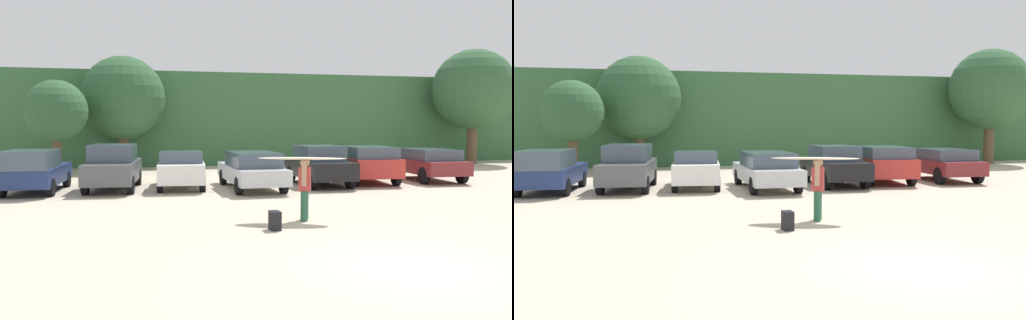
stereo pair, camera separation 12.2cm
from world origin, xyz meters
TOP-DOWN VIEW (x-y plane):
  - ground_plane at (0.00, 0.00)m, footprint 120.00×120.00m
  - hillside_ridge at (0.00, 28.14)m, footprint 108.00×12.00m
  - tree_right at (-8.11, 18.35)m, footprint 2.96×2.96m
  - tree_far_right at (-5.02, 21.21)m, footprint 4.54×4.54m
  - tree_center_left at (16.01, 20.12)m, footprint 4.96×4.96m
  - parked_car_navy at (-8.10, 11.95)m, footprint 2.11×4.26m
  - parked_car_dark_gray at (-5.34, 12.19)m, footprint 2.19×4.27m
  - parked_car_white at (-2.79, 12.07)m, footprint 2.09×4.07m
  - parked_car_silver at (-0.20, 11.14)m, footprint 1.86×4.76m
  - parked_car_black at (2.74, 11.69)m, footprint 1.86×4.10m
  - parked_car_red at (4.99, 12.11)m, footprint 2.39×4.34m
  - parked_car_maroon at (7.97, 12.14)m, footprint 2.10×4.08m
  - person_adult at (-0.34, 4.58)m, footprint 0.44×0.70m
  - surfboard_cream at (-0.38, 4.69)m, footprint 2.40×1.37m
  - backpack_dropped at (-1.42, 3.59)m, footprint 0.24×0.34m

SIDE VIEW (x-z plane):
  - ground_plane at x=0.00m, z-range 0.00..0.00m
  - backpack_dropped at x=-1.42m, z-range 0.00..0.45m
  - parked_car_white at x=-2.79m, z-range 0.04..1.47m
  - parked_car_silver at x=-0.20m, z-range 0.05..1.48m
  - parked_car_maroon at x=7.97m, z-range 0.08..1.47m
  - parked_car_navy at x=-8.10m, z-range 0.04..1.61m
  - parked_car_black at x=2.74m, z-range 0.03..1.64m
  - parked_car_red at x=4.99m, z-range 0.06..1.61m
  - parked_car_dark_gray at x=-5.34m, z-range 0.01..1.72m
  - person_adult at x=-0.34m, z-range 0.11..1.74m
  - surfboard_cream at x=-0.38m, z-range 1.56..1.66m
  - hillside_ridge at x=0.00m, z-range 0.00..5.50m
  - tree_right at x=-8.11m, z-range 0.78..5.36m
  - tree_far_right at x=-5.02m, z-range 0.79..6.94m
  - tree_center_left at x=16.01m, z-range 1.03..8.10m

